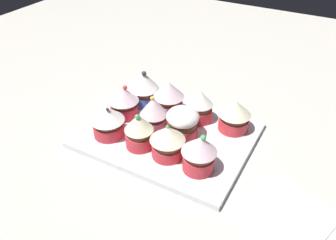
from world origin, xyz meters
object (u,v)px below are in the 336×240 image
(cupcake_2, at_px, (168,141))
(cupcake_9, at_px, (200,105))
(cupcake_5, at_px, (152,114))
(cupcake_8, at_px, (169,97))
(baking_tray, at_px, (168,135))
(cupcake_3, at_px, (199,153))
(cupcake_10, at_px, (234,115))
(cupcake_6, at_px, (182,122))
(napkin, at_px, (285,214))
(cupcake_4, at_px, (124,101))
(cupcake_7, at_px, (144,87))
(cupcake_1, at_px, (139,130))
(cupcake_0, at_px, (108,121))

(cupcake_2, distance_m, cupcake_9, 0.13)
(cupcake_2, xyz_separation_m, cupcake_5, (-0.07, 0.06, 0.00))
(cupcake_2, bearing_deg, cupcake_8, 118.05)
(baking_tray, bearing_deg, cupcake_9, 63.35)
(cupcake_3, xyz_separation_m, cupcake_10, (0.01, 0.14, -0.00))
(cupcake_3, relative_size, cupcake_6, 1.14)
(cupcake_5, distance_m, napkin, 0.30)
(cupcake_4, distance_m, cupcake_7, 0.06)
(cupcake_7, distance_m, cupcake_10, 0.21)
(napkin, bearing_deg, cupcake_2, 174.15)
(cupcake_6, height_order, cupcake_8, cupcake_8)
(cupcake_4, height_order, cupcake_7, cupcake_7)
(cupcake_7, bearing_deg, cupcake_2, -44.56)
(cupcake_6, xyz_separation_m, napkin, (0.22, -0.09, -0.04))
(cupcake_5, height_order, cupcake_6, cupcake_5)
(cupcake_1, height_order, napkin, cupcake_1)
(baking_tray, height_order, cupcake_9, cupcake_9)
(cupcake_8, xyz_separation_m, napkin, (0.28, -0.14, -0.05))
(baking_tray, distance_m, cupcake_10, 0.14)
(cupcake_0, bearing_deg, cupcake_8, 62.57)
(cupcake_0, xyz_separation_m, cupcake_10, (0.21, 0.14, -0.00))
(cupcake_3, xyz_separation_m, cupcake_5, (-0.13, 0.06, -0.00))
(cupcake_3, xyz_separation_m, cupcake_7, (-0.19, 0.13, 0.00))
(cupcake_8, bearing_deg, cupcake_6, -42.71)
(cupcake_6, bearing_deg, napkin, -21.48)
(cupcake_3, height_order, cupcake_9, cupcake_3)
(cupcake_1, distance_m, napkin, 0.28)
(cupcake_3, bearing_deg, cupcake_10, 84.95)
(cupcake_0, relative_size, napkin, 0.52)
(cupcake_1, relative_size, cupcake_4, 1.04)
(cupcake_3, distance_m, napkin, 0.16)
(cupcake_0, bearing_deg, baking_tray, 32.85)
(cupcake_0, height_order, cupcake_4, cupcake_4)
(cupcake_4, distance_m, cupcake_8, 0.09)
(baking_tray, relative_size, cupcake_1, 4.37)
(cupcake_7, bearing_deg, cupcake_8, -6.12)
(baking_tray, xyz_separation_m, cupcake_0, (-0.10, -0.06, 0.04))
(cupcake_3, height_order, cupcake_8, cupcake_8)
(cupcake_5, bearing_deg, cupcake_10, 28.90)
(cupcake_5, bearing_deg, cupcake_4, 171.91)
(cupcake_6, relative_size, cupcake_8, 0.86)
(cupcake_3, distance_m, cupcake_8, 0.18)
(cupcake_1, relative_size, cupcake_8, 1.00)
(cupcake_1, bearing_deg, cupcake_2, 1.37)
(cupcake_9, bearing_deg, cupcake_3, -65.66)
(cupcake_6, distance_m, cupcake_10, 0.10)
(cupcake_8, bearing_deg, cupcake_2, -61.95)
(cupcake_3, relative_size, napkin, 0.56)
(cupcake_5, relative_size, cupcake_9, 1.07)
(cupcake_7, bearing_deg, cupcake_5, -47.86)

